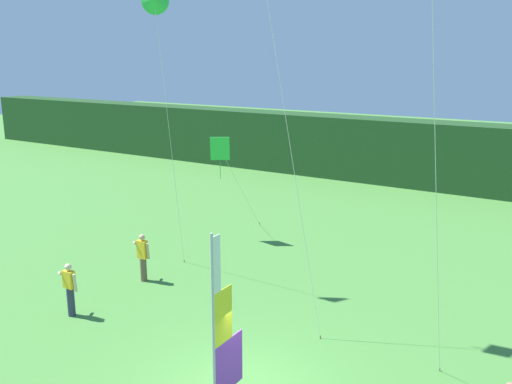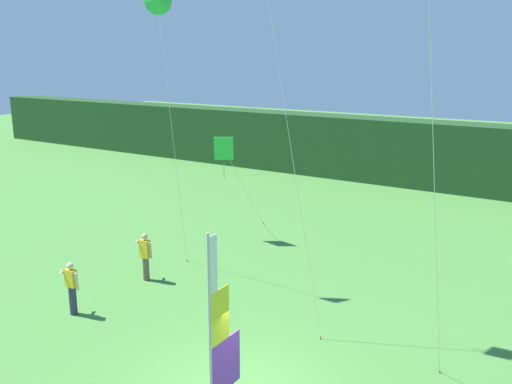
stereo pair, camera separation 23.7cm
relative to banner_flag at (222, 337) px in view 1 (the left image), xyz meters
name	(u,v)px [view 1 (the left image)]	position (x,y,z in m)	size (l,w,h in m)	color
distant_treeline	(463,158)	(-0.44, 24.03, -0.16)	(80.00, 2.40, 3.80)	#1E421E
banner_flag	(222,337)	(0.00, 0.00, 0.00)	(0.06, 1.03, 4.30)	#B7B7BC
person_near_banner	(70,288)	(-6.75, 1.83, -1.20)	(0.55, 0.48, 1.62)	#2D334C
person_mid_field	(143,256)	(-6.75, 4.91, -1.18)	(0.55, 0.48, 1.66)	brown
kite_green_diamond_0	(221,151)	(-7.15, 10.11, 1.63)	(0.90, 2.93, 4.30)	brown
kite_green_delta_1	(154,1)	(-6.27, 5.47, 7.04)	(0.92, 1.92, 9.57)	brown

